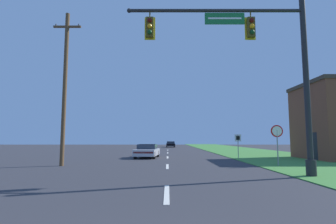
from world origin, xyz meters
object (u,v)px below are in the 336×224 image
object	(u,v)px
signal_mast	(264,63)
stop_sign	(278,136)
car_ahead	(148,151)
route_sign_post	(238,141)
far_car	(171,144)
utility_pole_near	(65,85)

from	to	relation	value
signal_mast	stop_sign	bearing A→B (deg)	62.73
car_ahead	route_sign_post	xyz separation A→B (m)	(7.94, -1.05, 0.92)
car_ahead	far_car	xyz separation A→B (m)	(2.44, 31.60, 0.00)
signal_mast	stop_sign	xyz separation A→B (m)	(2.39, 4.63, -3.30)
signal_mast	utility_pole_near	distance (m)	12.05
stop_sign	route_sign_post	xyz separation A→B (m)	(-0.77, 6.33, -0.34)
signal_mast	stop_sign	size ratio (longest dim) A/B	3.41
route_sign_post	utility_pole_near	size ratio (longest dim) A/B	0.20
car_ahead	route_sign_post	world-z (taller)	route_sign_post
signal_mast	utility_pole_near	xyz separation A→B (m)	(-11.08, 4.74, -0.04)
car_ahead	utility_pole_near	xyz separation A→B (m)	(-4.76, -7.27, 4.52)
route_sign_post	utility_pole_near	world-z (taller)	utility_pole_near
far_car	stop_sign	bearing A→B (deg)	-80.86
car_ahead	route_sign_post	distance (m)	8.06
utility_pole_near	route_sign_post	bearing A→B (deg)	26.11
signal_mast	car_ahead	bearing A→B (deg)	117.77
signal_mast	route_sign_post	size ratio (longest dim) A/B	4.21
car_ahead	stop_sign	distance (m)	11.49
signal_mast	utility_pole_near	size ratio (longest dim) A/B	0.86
car_ahead	far_car	world-z (taller)	same
stop_sign	car_ahead	bearing A→B (deg)	139.72
signal_mast	utility_pole_near	bearing A→B (deg)	156.84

